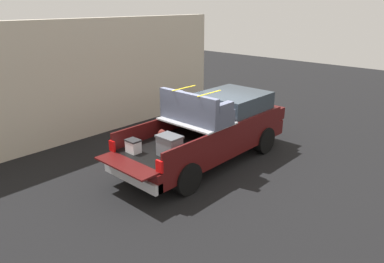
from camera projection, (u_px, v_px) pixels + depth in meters
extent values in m
plane|color=black|center=(206.00, 161.00, 10.59)|extent=(40.00, 40.00, 0.00)
cube|color=#470F0F|center=(206.00, 142.00, 10.38)|extent=(5.50, 1.92, 0.46)
cube|color=black|center=(177.00, 145.00, 9.47)|extent=(2.80, 1.80, 0.04)
cube|color=#470F0F|center=(153.00, 129.00, 9.98)|extent=(2.80, 0.06, 0.50)
cube|color=#470F0F|center=(203.00, 146.00, 8.80)|extent=(2.80, 0.06, 0.50)
cube|color=#470F0F|center=(210.00, 125.00, 10.34)|extent=(0.06, 1.80, 0.50)
cube|color=#470F0F|center=(126.00, 165.00, 8.31)|extent=(0.55, 1.80, 0.04)
cube|color=#B2B2B7|center=(196.00, 121.00, 9.83)|extent=(1.25, 1.92, 0.04)
cube|color=#470F0F|center=(234.00, 116.00, 11.15)|extent=(2.30, 1.92, 0.50)
cube|color=#2D3842|center=(233.00, 101.00, 10.91)|extent=(1.94, 1.76, 0.51)
cube|color=#470F0F|center=(258.00, 109.00, 12.11)|extent=(0.40, 1.82, 0.38)
cube|color=#B2B2B7|center=(132.00, 177.00, 8.53)|extent=(0.24, 1.92, 0.24)
cube|color=red|center=(112.00, 146.00, 8.99)|extent=(0.06, 0.20, 0.28)
cube|color=red|center=(159.00, 166.00, 7.87)|extent=(0.06, 0.20, 0.28)
cylinder|color=black|center=(219.00, 127.00, 12.23)|extent=(0.82, 0.30, 0.82)
cylinder|color=black|center=(264.00, 140.00, 11.11)|extent=(0.82, 0.30, 0.82)
cylinder|color=black|center=(140.00, 158.00, 9.80)|extent=(0.82, 0.30, 0.82)
cylinder|color=black|center=(187.00, 178.00, 8.68)|extent=(0.82, 0.30, 0.82)
cube|color=slate|center=(170.00, 147.00, 8.69)|extent=(0.40, 0.55, 0.48)
cube|color=#505359|center=(169.00, 137.00, 8.60)|extent=(0.44, 0.59, 0.05)
ellipsoid|color=maroon|center=(163.00, 139.00, 9.18)|extent=(0.20, 0.33, 0.50)
ellipsoid|color=maroon|center=(159.00, 142.00, 9.13)|extent=(0.09, 0.23, 0.22)
cube|color=white|center=(133.00, 147.00, 8.92)|extent=(0.26, 0.34, 0.30)
cube|color=#262628|center=(133.00, 140.00, 8.86)|extent=(0.28, 0.36, 0.04)
cube|color=#4C5166|center=(196.00, 113.00, 9.75)|extent=(0.83, 2.01, 0.42)
cube|color=#4C5166|center=(188.00, 101.00, 9.38)|extent=(0.16, 2.01, 0.40)
cube|color=#4C5166|center=(174.00, 96.00, 10.26)|extent=(0.59, 0.20, 0.22)
cube|color=#4C5166|center=(224.00, 107.00, 9.11)|extent=(0.59, 0.20, 0.22)
cube|color=yellow|center=(184.00, 88.00, 9.83)|extent=(0.93, 0.03, 0.02)
cube|color=yellow|center=(209.00, 93.00, 9.26)|extent=(0.93, 0.03, 0.02)
cube|color=beige|center=(86.00, 79.00, 12.11)|extent=(11.84, 0.36, 3.97)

